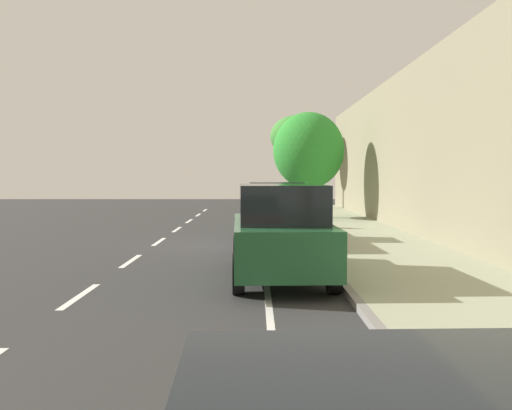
{
  "coord_description": "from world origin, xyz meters",
  "views": [
    {
      "loc": [
        0.54,
        -17.79,
        2.18
      ],
      "look_at": [
        0.65,
        5.19,
        0.98
      ],
      "focal_mm": 39.96,
      "sensor_mm": 36.0,
      "label": 1
    }
  ],
  "objects_px": {
    "parked_suv_green_second": "(278,231)",
    "street_tree_mid_block": "(306,151)",
    "street_tree_far_end": "(294,137)",
    "bicycle_at_curb": "(284,220)",
    "parked_pickup_black_mid": "(274,216)",
    "cyclist_with_backpack": "(290,203)"
  },
  "relations": [
    {
      "from": "parked_suv_green_second",
      "to": "street_tree_mid_block",
      "type": "xyz_separation_m",
      "value": [
        2.04,
        15.85,
        2.35
      ]
    },
    {
      "from": "parked_suv_green_second",
      "to": "street_tree_far_end",
      "type": "bearing_deg",
      "value": 85.21
    },
    {
      "from": "parked_suv_green_second",
      "to": "bicycle_at_curb",
      "type": "distance_m",
      "value": 11.06
    },
    {
      "from": "bicycle_at_curb",
      "to": "street_tree_mid_block",
      "type": "height_order",
      "value": "street_tree_mid_block"
    },
    {
      "from": "parked_suv_green_second",
      "to": "bicycle_at_curb",
      "type": "height_order",
      "value": "parked_suv_green_second"
    },
    {
      "from": "parked_pickup_black_mid",
      "to": "cyclist_with_backpack",
      "type": "xyz_separation_m",
      "value": [
        0.78,
        4.57,
        0.19
      ]
    },
    {
      "from": "parked_suv_green_second",
      "to": "parked_pickup_black_mid",
      "type": "bearing_deg",
      "value": 88.5
    },
    {
      "from": "parked_suv_green_second",
      "to": "cyclist_with_backpack",
      "type": "xyz_separation_m",
      "value": [
        0.93,
        10.58,
        0.06
      ]
    },
    {
      "from": "parked_suv_green_second",
      "to": "cyclist_with_backpack",
      "type": "relative_size",
      "value": 2.68
    },
    {
      "from": "parked_pickup_black_mid",
      "to": "street_tree_far_end",
      "type": "relative_size",
      "value": 0.91
    },
    {
      "from": "parked_pickup_black_mid",
      "to": "street_tree_far_end",
      "type": "distance_m",
      "value": 18.85
    },
    {
      "from": "street_tree_mid_block",
      "to": "parked_suv_green_second",
      "type": "bearing_deg",
      "value": -97.35
    },
    {
      "from": "parked_suv_green_second",
      "to": "parked_pickup_black_mid",
      "type": "distance_m",
      "value": 6.02
    },
    {
      "from": "bicycle_at_curb",
      "to": "cyclist_with_backpack",
      "type": "relative_size",
      "value": 0.82
    },
    {
      "from": "cyclist_with_backpack",
      "to": "street_tree_far_end",
      "type": "bearing_deg",
      "value": 85.4
    },
    {
      "from": "parked_pickup_black_mid",
      "to": "street_tree_mid_block",
      "type": "bearing_deg",
      "value": 79.14
    },
    {
      "from": "street_tree_far_end",
      "to": "parked_suv_green_second",
      "type": "bearing_deg",
      "value": -94.79
    },
    {
      "from": "bicycle_at_curb",
      "to": "cyclist_with_backpack",
      "type": "xyz_separation_m",
      "value": [
        0.22,
        -0.44,
        0.72
      ]
    },
    {
      "from": "parked_pickup_black_mid",
      "to": "parked_suv_green_second",
      "type": "bearing_deg",
      "value": -91.5
    },
    {
      "from": "bicycle_at_curb",
      "to": "parked_pickup_black_mid",
      "type": "bearing_deg",
      "value": -96.35
    },
    {
      "from": "parked_suv_green_second",
      "to": "bicycle_at_curb",
      "type": "xyz_separation_m",
      "value": [
        0.71,
        11.02,
        -0.65
      ]
    },
    {
      "from": "parked_suv_green_second",
      "to": "parked_pickup_black_mid",
      "type": "xyz_separation_m",
      "value": [
        0.16,
        6.01,
        -0.13
      ]
    }
  ]
}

